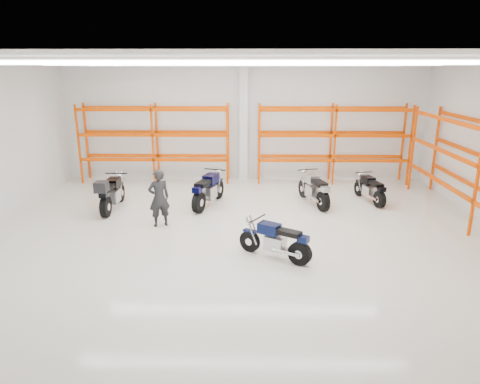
{
  "coord_description": "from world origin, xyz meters",
  "views": [
    {
      "loc": [
        0.22,
        -10.73,
        4.32
      ],
      "look_at": [
        -0.02,
        0.5,
        1.02
      ],
      "focal_mm": 32.0,
      "sensor_mm": 36.0,
      "label": 1
    }
  ],
  "objects_px": {
    "standing_man": "(159,198)",
    "structural_column": "(244,123)",
    "motorcycle_main": "(277,242)",
    "motorcycle_back_a": "(111,194)",
    "motorcycle_back_c": "(314,190)",
    "motorcycle_back_b": "(208,191)",
    "motorcycle_back_d": "(371,190)"
  },
  "relations": [
    {
      "from": "standing_man",
      "to": "structural_column",
      "type": "xyz_separation_m",
      "value": [
        2.28,
        5.26,
        1.43
      ]
    },
    {
      "from": "motorcycle_main",
      "to": "motorcycle_back_a",
      "type": "xyz_separation_m",
      "value": [
        -4.94,
        3.37,
        0.12
      ]
    },
    {
      "from": "standing_man",
      "to": "structural_column",
      "type": "distance_m",
      "value": 5.91
    },
    {
      "from": "motorcycle_back_a",
      "to": "motorcycle_back_c",
      "type": "distance_m",
      "value": 6.43
    },
    {
      "from": "motorcycle_back_b",
      "to": "motorcycle_back_c",
      "type": "bearing_deg",
      "value": 3.61
    },
    {
      "from": "standing_man",
      "to": "motorcycle_back_a",
      "type": "bearing_deg",
      "value": -61.84
    },
    {
      "from": "motorcycle_back_b",
      "to": "motorcycle_back_c",
      "type": "xyz_separation_m",
      "value": [
        3.44,
        0.22,
        -0.02
      ]
    },
    {
      "from": "motorcycle_back_c",
      "to": "standing_man",
      "type": "bearing_deg",
      "value": -156.36
    },
    {
      "from": "motorcycle_back_d",
      "to": "standing_man",
      "type": "relative_size",
      "value": 1.12
    },
    {
      "from": "motorcycle_main",
      "to": "motorcycle_back_d",
      "type": "bearing_deg",
      "value": 52.93
    },
    {
      "from": "structural_column",
      "to": "motorcycle_back_d",
      "type": "bearing_deg",
      "value": -34.85
    },
    {
      "from": "motorcycle_back_b",
      "to": "motorcycle_back_c",
      "type": "height_order",
      "value": "motorcycle_back_b"
    },
    {
      "from": "standing_man",
      "to": "motorcycle_main",
      "type": "bearing_deg",
      "value": 119.93
    },
    {
      "from": "motorcycle_back_d",
      "to": "standing_man",
      "type": "xyz_separation_m",
      "value": [
        -6.51,
        -2.32,
        0.39
      ]
    },
    {
      "from": "motorcycle_back_b",
      "to": "structural_column",
      "type": "distance_m",
      "value": 4.03
    },
    {
      "from": "standing_man",
      "to": "structural_column",
      "type": "height_order",
      "value": "structural_column"
    },
    {
      "from": "motorcycle_main",
      "to": "motorcycle_back_a",
      "type": "bearing_deg",
      "value": 145.72
    },
    {
      "from": "structural_column",
      "to": "standing_man",
      "type": "bearing_deg",
      "value": -113.4
    },
    {
      "from": "motorcycle_back_c",
      "to": "motorcycle_main",
      "type": "bearing_deg",
      "value": -109.35
    },
    {
      "from": "motorcycle_back_d",
      "to": "structural_column",
      "type": "height_order",
      "value": "structural_column"
    },
    {
      "from": "motorcycle_back_a",
      "to": "motorcycle_back_b",
      "type": "bearing_deg",
      "value": 10.44
    },
    {
      "from": "motorcycle_main",
      "to": "motorcycle_back_a",
      "type": "distance_m",
      "value": 5.98
    },
    {
      "from": "motorcycle_main",
      "to": "motorcycle_back_a",
      "type": "height_order",
      "value": "motorcycle_back_a"
    },
    {
      "from": "motorcycle_back_d",
      "to": "structural_column",
      "type": "distance_m",
      "value": 5.47
    },
    {
      "from": "motorcycle_back_b",
      "to": "motorcycle_back_c",
      "type": "relative_size",
      "value": 1.02
    },
    {
      "from": "motorcycle_main",
      "to": "standing_man",
      "type": "height_order",
      "value": "standing_man"
    },
    {
      "from": "motorcycle_back_b",
      "to": "structural_column",
      "type": "height_order",
      "value": "structural_column"
    },
    {
      "from": "motorcycle_back_a",
      "to": "motorcycle_back_d",
      "type": "relative_size",
      "value": 1.21
    },
    {
      "from": "motorcycle_back_b",
      "to": "standing_man",
      "type": "relative_size",
      "value": 1.32
    },
    {
      "from": "motorcycle_main",
      "to": "motorcycle_back_a",
      "type": "relative_size",
      "value": 0.75
    },
    {
      "from": "motorcycle_back_a",
      "to": "motorcycle_back_c",
      "type": "relative_size",
      "value": 1.05
    },
    {
      "from": "motorcycle_main",
      "to": "motorcycle_back_c",
      "type": "height_order",
      "value": "motorcycle_back_c"
    }
  ]
}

